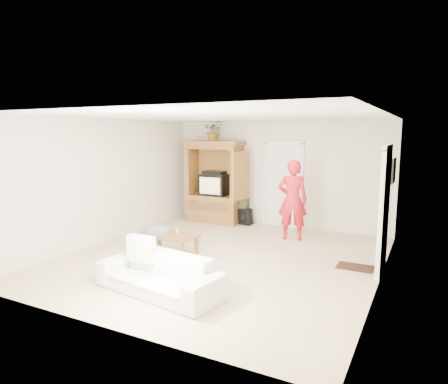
% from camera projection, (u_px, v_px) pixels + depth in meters
% --- Properties ---
extents(floor, '(6.00, 6.00, 0.00)m').
position_uv_depth(floor, '(221.00, 258.00, 7.43)').
color(floor, tan).
rests_on(floor, ground).
extents(ceiling, '(6.00, 6.00, 0.00)m').
position_uv_depth(ceiling, '(221.00, 116.00, 7.04)').
color(ceiling, white).
rests_on(ceiling, floor).
extents(wall_back, '(5.50, 0.00, 5.50)m').
position_uv_depth(wall_back, '(278.00, 174.00, 9.87)').
color(wall_back, silver).
rests_on(wall_back, floor).
extents(wall_front, '(5.50, 0.00, 5.50)m').
position_uv_depth(wall_front, '(100.00, 222.00, 4.60)').
color(wall_front, silver).
rests_on(wall_front, floor).
extents(wall_left, '(0.00, 6.00, 6.00)m').
position_uv_depth(wall_left, '(107.00, 181.00, 8.48)').
color(wall_left, silver).
rests_on(wall_left, floor).
extents(wall_right, '(0.00, 6.00, 6.00)m').
position_uv_depth(wall_right, '(383.00, 201.00, 5.98)').
color(wall_right, silver).
rests_on(wall_right, floor).
extents(armoire, '(1.82, 1.14, 2.10)m').
position_uv_depth(armoire, '(215.00, 187.00, 10.35)').
color(armoire, '#98622E').
rests_on(armoire, floor).
extents(door_back, '(0.85, 0.05, 2.04)m').
position_uv_depth(door_back, '(283.00, 186.00, 9.81)').
color(door_back, white).
rests_on(door_back, floor).
extents(doorway_right, '(0.05, 0.90, 2.04)m').
position_uv_depth(doorway_right, '(385.00, 212.00, 6.56)').
color(doorway_right, black).
rests_on(doorway_right, floor).
extents(framed_picture, '(0.03, 0.60, 0.48)m').
position_uv_depth(framed_picture, '(394.00, 170.00, 7.62)').
color(framed_picture, black).
rests_on(framed_picture, wall_right).
extents(doormat, '(0.60, 0.40, 0.02)m').
position_uv_depth(doormat, '(355.00, 267.00, 6.91)').
color(doormat, '#382316').
rests_on(doormat, floor).
extents(plant, '(0.61, 0.58, 0.53)m').
position_uv_depth(plant, '(214.00, 130.00, 10.11)').
color(plant, '#4C7238').
rests_on(plant, armoire).
extents(man, '(0.73, 0.58, 1.75)m').
position_uv_depth(man, '(292.00, 200.00, 8.62)').
color(man, red).
rests_on(man, floor).
extents(sofa, '(2.04, 1.04, 0.57)m').
position_uv_depth(sofa, '(159.00, 274.00, 5.78)').
color(sofa, white).
rests_on(sofa, floor).
extents(coffee_table, '(1.12, 0.67, 0.40)m').
position_uv_depth(coffee_table, '(170.00, 236.00, 7.65)').
color(coffee_table, '#905C31').
rests_on(coffee_table, floor).
extents(towel, '(0.40, 0.31, 0.08)m').
position_uv_depth(towel, '(158.00, 230.00, 7.76)').
color(towel, '#D04565').
rests_on(towel, coffee_table).
extents(candle, '(0.08, 0.08, 0.10)m').
position_uv_depth(candle, '(177.00, 231.00, 7.61)').
color(candle, tan).
rests_on(candle, coffee_table).
extents(backpack_black, '(0.36, 0.26, 0.41)m').
position_uv_depth(backpack_black, '(245.00, 217.00, 10.07)').
color(backpack_black, black).
rests_on(backpack_black, floor).
extents(backpack_olive, '(0.46, 0.36, 0.81)m').
position_uv_depth(backpack_olive, '(240.00, 208.00, 10.23)').
color(backpack_olive, '#47442B').
rests_on(backpack_olive, floor).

